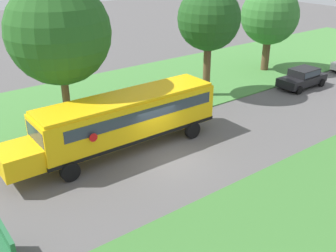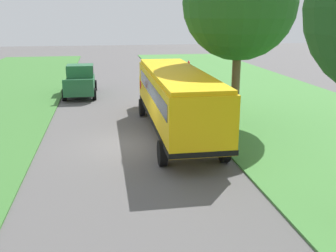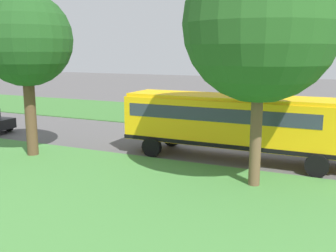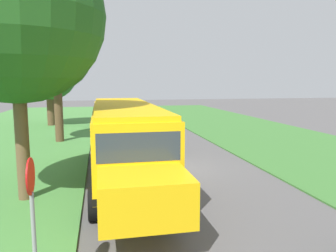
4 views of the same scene
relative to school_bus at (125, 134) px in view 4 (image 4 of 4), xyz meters
name	(u,v)px [view 4 (image 4 of 4)]	position (x,y,z in m)	size (l,w,h in m)	color
ground_plane	(173,168)	(2.36, 1.35, -1.92)	(120.00, 120.00, 0.00)	#565454
school_bus	(125,134)	(0.00, 0.00, 0.00)	(2.84, 12.42, 3.16)	yellow
car_black_nearest	(106,117)	(-0.44, 17.12, -1.05)	(2.02, 4.40, 1.56)	black
car_white_middle	(105,110)	(-0.44, 24.78, -1.05)	(2.02, 4.40, 1.56)	silver
oak_tree_beside_bus	(20,12)	(-3.42, -1.83, 4.37)	(5.81, 5.81, 9.16)	brown
oak_tree_roadside_mid	(55,55)	(-3.76, 9.57, 3.89)	(4.55, 4.55, 8.11)	brown
oak_tree_far_end	(50,71)	(-5.37, 18.56, 3.13)	(5.08, 5.08, 7.54)	brown
stop_sign	(33,212)	(-2.24, -7.36, -0.19)	(0.08, 0.68, 2.74)	gray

